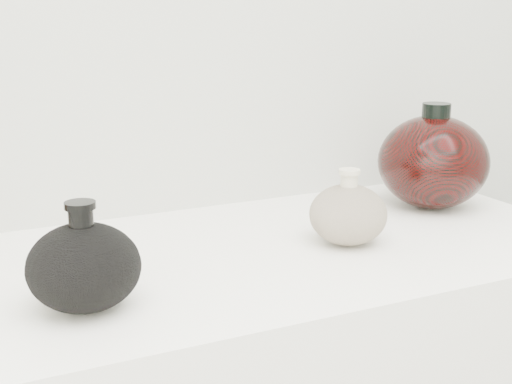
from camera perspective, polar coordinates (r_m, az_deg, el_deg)
name	(u,v)px	position (r m, az deg, el deg)	size (l,w,h in m)	color
black_gourd_vase	(84,266)	(0.87, -13.60, -5.79)	(0.15, 0.15, 0.13)	black
cream_gourd_vase	(348,214)	(1.08, 7.38, -1.75)	(0.14, 0.14, 0.12)	beige
right_round_pot	(433,161)	(1.30, 13.99, 2.39)	(0.25, 0.25, 0.19)	black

